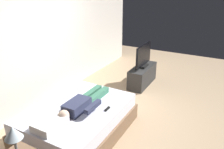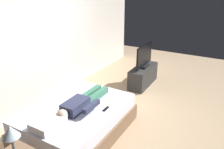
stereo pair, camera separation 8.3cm
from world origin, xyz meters
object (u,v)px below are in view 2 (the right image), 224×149
(person, at_px, (81,103))
(pillow, at_px, (48,123))
(lamp, at_px, (10,132))
(remote, at_px, (106,109))
(bed, at_px, (77,120))
(tv_stand, at_px, (143,76))
(tv, at_px, (144,56))

(person, bearing_deg, pillow, 172.43)
(lamp, bearing_deg, person, -2.66)
(remote, bearing_deg, bed, 109.95)
(pillow, relative_size, person, 0.38)
(person, xyz_separation_m, tv_stand, (2.47, -0.14, -0.37))
(bed, height_order, tv_stand, bed)
(tv_stand, xyz_separation_m, lamp, (-3.78, 0.20, 0.60))
(tv, bearing_deg, bed, 174.74)
(person, bearing_deg, remote, -69.53)
(remote, relative_size, tv_stand, 0.14)
(tv_stand, bearing_deg, lamp, 176.97)
(remote, bearing_deg, person, 110.47)
(pillow, height_order, tv_stand, pillow)
(person, xyz_separation_m, tv, (2.47, -0.14, 0.16))
(bed, height_order, pillow, pillow)
(tv, bearing_deg, person, 176.78)
(pillow, distance_m, person, 0.69)
(pillow, distance_m, tv_stand, 3.19)
(tv_stand, bearing_deg, person, 176.78)
(person, bearing_deg, lamp, 177.34)
(tv_stand, bearing_deg, pillow, 175.83)
(bed, xyz_separation_m, remote, (0.18, -0.50, 0.29))
(pillow, xyz_separation_m, tv_stand, (3.16, -0.23, -0.35))
(pillow, relative_size, tv_stand, 0.44)
(bed, height_order, lamp, lamp)
(lamp, bearing_deg, bed, 1.37)
(bed, distance_m, tv, 2.57)
(pillow, bearing_deg, remote, -30.68)
(pillow, xyz_separation_m, lamp, (-0.62, -0.03, 0.25))
(remote, distance_m, lamp, 1.56)
(pillow, distance_m, tv, 3.17)
(bed, relative_size, lamp, 4.65)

